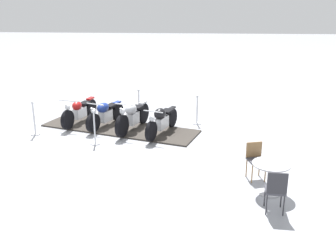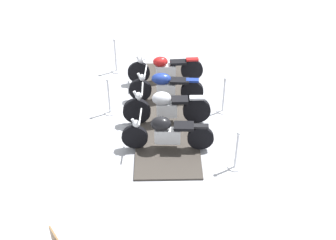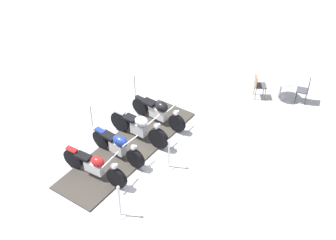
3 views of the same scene
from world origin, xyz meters
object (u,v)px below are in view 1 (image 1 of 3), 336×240
motorcycle_chrome (133,116)px  stanchion_left_rear (197,114)px  motorcycle_navy (105,114)px  stanchion_right_front (35,124)px  cafe_chair_across_table (255,158)px  stanchion_right_mid (95,133)px  motorcycle_maroon (79,111)px  stanchion_left_mid (139,107)px  cafe_chair_near_table (276,189)px  motorcycle_black (162,120)px  cafe_table (271,171)px

motorcycle_chrome → stanchion_left_rear: size_ratio=2.11×
motorcycle_navy → stanchion_right_front: 2.31m
stanchion_right_front → cafe_chair_across_table: size_ratio=1.23×
stanchion_right_mid → stanchion_left_rear: bearing=-54.5°
motorcycle_maroon → cafe_chair_across_table: (-3.93, -5.56, 0.06)m
motorcycle_chrome → stanchion_left_mid: motorcycle_chrome is taller
motorcycle_maroon → cafe_chair_near_table: size_ratio=2.32×
motorcycle_chrome → motorcycle_navy: bearing=-90.1°
cafe_chair_near_table → stanchion_left_rear: bearing=18.6°
stanchion_left_rear → stanchion_right_mid: bearing=125.5°
motorcycle_chrome → stanchion_right_front: size_ratio=1.97×
motorcycle_maroon → motorcycle_chrome: motorcycle_chrome is taller
motorcycle_black → stanchion_right_mid: 2.17m
cafe_chair_near_table → cafe_table: bearing=-0.0°
motorcycle_navy → stanchion_left_mid: 1.64m
motorcycle_maroon → motorcycle_navy: motorcycle_maroon is taller
motorcycle_chrome → motorcycle_black: size_ratio=1.04×
stanchion_left_rear → cafe_chair_near_table: 6.06m
motorcycle_black → cafe_chair_across_table: (-2.96, -2.56, 0.02)m
motorcycle_black → cafe_chair_across_table: size_ratio=2.33×
motorcycle_navy → motorcycle_chrome: size_ratio=0.90×
motorcycle_maroon → motorcycle_chrome: size_ratio=1.01×
motorcycle_maroon → stanchion_left_mid: bearing=130.6°
stanchion_left_mid → cafe_chair_across_table: size_ratio=1.19×
stanchion_right_front → stanchion_left_mid: (2.21, -3.10, -0.00)m
motorcycle_black → motorcycle_chrome: bearing=-87.8°
stanchion_right_front → cafe_table: 7.74m
motorcycle_navy → stanchion_right_mid: bearing=23.4°
motorcycle_maroon → cafe_table: size_ratio=2.60×
motorcycle_chrome → stanchion_left_rear: 2.35m
motorcycle_maroon → stanchion_left_rear: size_ratio=2.12×
motorcycle_maroon → stanchion_right_front: (-1.21, 1.12, -0.10)m
motorcycle_chrome → stanchion_right_mid: bearing=-19.3°
motorcycle_black → stanchion_left_mid: bearing=-132.1°
motorcycle_navy → stanchion_left_rear: bearing=122.9°
motorcycle_maroon → stanchion_left_rear: 4.16m
stanchion_right_front → cafe_chair_near_table: 8.11m
motorcycle_maroon → motorcycle_black: motorcycle_maroon is taller
motorcycle_chrome → stanchion_right_front: (-0.57, 3.12, -0.16)m
cafe_chair_across_table → cafe_table: bearing=-0.0°
stanchion_right_mid → stanchion_left_mid: 3.05m
cafe_chair_across_table → cafe_chair_near_table: bearing=-9.6°
motorcycle_navy → stanchion_right_front: (-0.89, 2.12, -0.12)m
motorcycle_maroon → stanchion_right_front: bearing=-29.0°
motorcycle_navy → stanchion_right_mid: (-1.59, -0.05, -0.14)m
stanchion_left_rear → stanchion_left_mid: 2.28m
motorcycle_chrome → stanchion_left_mid: size_ratio=2.04×
cafe_chair_across_table → stanchion_right_mid: bearing=-130.0°
motorcycle_navy → cafe_chair_across_table: size_ratio=2.19×
motorcycle_maroon → cafe_chair_near_table: motorcycle_maroon is taller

